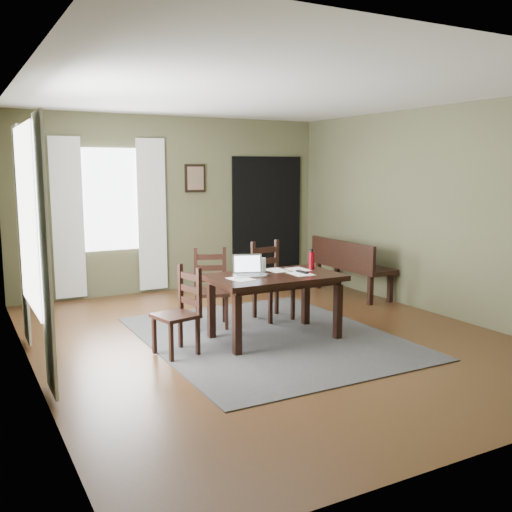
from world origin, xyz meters
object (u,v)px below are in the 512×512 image
chair_back_left (211,289)px  water_bottle (312,260)px  dining_table (275,283)px  bench (349,263)px  laptop (248,270)px  chair_back_right (271,282)px  chair_end (180,312)px

chair_back_left → water_bottle: water_bottle is taller
dining_table → bench: 2.53m
dining_table → water_bottle: (0.56, 0.11, 0.20)m
water_bottle → dining_table: bearing=-169.2°
chair_back_left → laptop: laptop is taller
dining_table → chair_back_right: bearing=63.6°
chair_end → chair_back_right: size_ratio=0.92×
water_bottle → chair_back_right: bearing=103.6°
chair_end → water_bottle: water_bottle is taller
chair_back_left → chair_back_right: 0.82m
bench → laptop: bearing=118.1°
dining_table → chair_end: chair_end is taller
chair_back_right → laptop: chair_back_right is taller
chair_back_right → bench: bearing=14.4°
chair_back_right → laptop: 0.98m
laptop → chair_back_left: bearing=122.1°
dining_table → bench: size_ratio=0.98×
bench → water_bottle: water_bottle is taller
dining_table → laptop: 0.33m
dining_table → bench: bearing=34.5°
chair_end → laptop: bearing=86.3°
chair_back_right → water_bottle: 0.78m
bench → chair_back_right: bearing=110.0°
dining_table → chair_back_right: chair_back_right is taller
chair_back_left → chair_back_right: chair_back_right is taller
chair_end → water_bottle: bearing=81.3°
chair_back_right → laptop: bearing=-141.6°
chair_back_left → laptop: size_ratio=2.36×
chair_back_right → dining_table: bearing=-123.0°
water_bottle → chair_back_left: bearing=144.2°
chair_end → bench: (3.23, 1.40, 0.06)m
chair_end → chair_back_left: 1.09m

